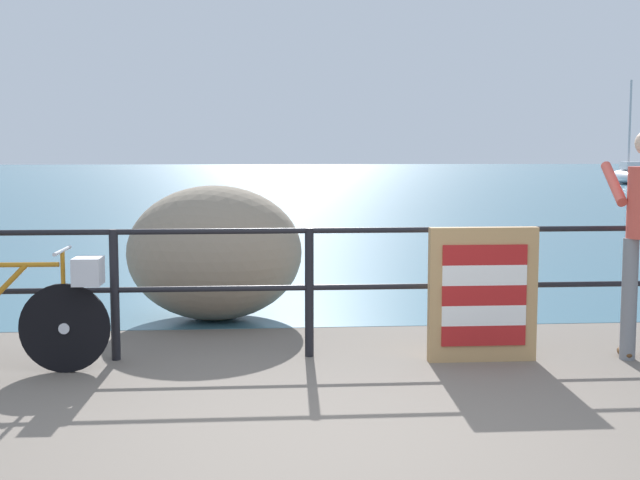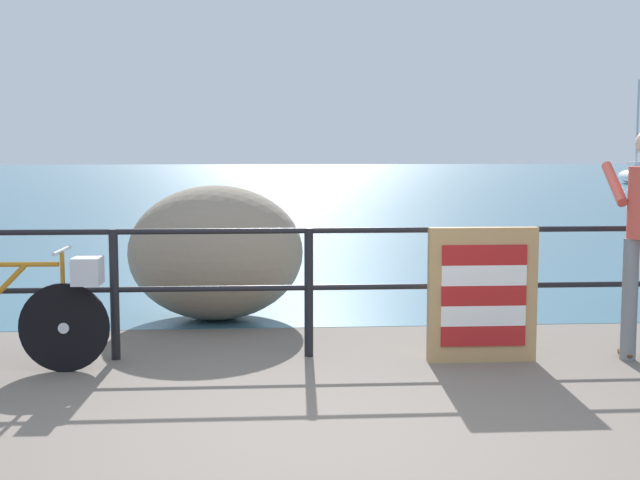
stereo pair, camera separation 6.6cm
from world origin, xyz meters
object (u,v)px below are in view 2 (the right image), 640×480
(breakwater_boulder_main, at_px, (216,253))
(sailboat, at_px, (637,175))
(folded_deckchair_stack, at_px, (482,295))
(bicycle, at_px, (12,310))

(breakwater_boulder_main, bearing_deg, sailboat, 60.10)
(breakwater_boulder_main, distance_m, sailboat, 36.50)
(breakwater_boulder_main, bearing_deg, folded_deckchair_stack, -40.92)
(bicycle, bearing_deg, sailboat, 60.72)
(folded_deckchair_stack, bearing_deg, bicycle, -178.39)
(bicycle, relative_size, breakwater_boulder_main, 1.02)
(sailboat, bearing_deg, breakwater_boulder_main, 157.86)
(folded_deckchair_stack, bearing_deg, sailboat, 64.37)
(folded_deckchair_stack, distance_m, sailboat, 37.14)
(folded_deckchair_stack, relative_size, sailboat, 0.21)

